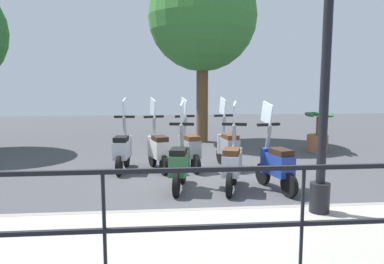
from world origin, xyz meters
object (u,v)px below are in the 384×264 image
scooter_near_1 (232,163)px  scooter_far_0 (228,146)px  scooter_far_3 (123,149)px  potted_palm (318,135)px  scooter_far_2 (158,148)px  lamp_post_near (326,59)px  tree_distant (202,17)px  scooter_near_2 (180,163)px  scooter_near_0 (276,163)px  scooter_far_1 (189,147)px

scooter_near_1 → scooter_far_0: (1.70, -0.24, 0.00)m
scooter_near_1 → scooter_far_3: size_ratio=1.00×
potted_palm → scooter_far_2: size_ratio=0.69×
lamp_post_near → scooter_far_3: bearing=42.0°
tree_distant → scooter_near_1: 6.27m
lamp_post_near → scooter_far_3: 4.63m
scooter_near_2 → scooter_far_0: size_ratio=1.00×
potted_palm → scooter_far_0: size_ratio=0.69×
scooter_near_0 → scooter_far_3: 3.25m
potted_palm → scooter_far_2: scooter_far_2 is taller
scooter_far_0 → scooter_near_1: bearing=161.2°
scooter_far_1 → scooter_far_3: bearing=75.4°
lamp_post_near → scooter_far_2: 4.19m
tree_distant → scooter_far_1: 5.03m
tree_distant → scooter_far_0: bearing=-177.9°
potted_palm → scooter_far_3: scooter_far_3 is taller
tree_distant → scooter_far_1: tree_distant is taller
lamp_post_near → potted_palm: lamp_post_near is taller
potted_palm → scooter_far_1: (-1.79, 3.65, 0.04)m
lamp_post_near → potted_palm: 5.72m
potted_palm → scooter_near_1: (-3.40, 3.04, 0.04)m
lamp_post_near → potted_palm: size_ratio=4.29×
scooter_near_1 → scooter_far_1: 1.72m
potted_palm → scooter_far_0: 3.27m
tree_distant → scooter_near_2: bearing=168.9°
scooter_near_2 → scooter_far_1: size_ratio=1.00×
scooter_near_0 → scooter_near_1: 0.76m
scooter_near_0 → scooter_far_3: size_ratio=1.00×
scooter_near_0 → scooter_near_1: size_ratio=1.00×
tree_distant → scooter_far_1: (-3.71, 0.73, -3.32)m
potted_palm → scooter_far_3: bearing=109.6°
lamp_post_near → scooter_far_3: (3.21, 2.88, -1.69)m
scooter_near_2 → scooter_far_1: (1.50, -0.29, 0.00)m
scooter_far_3 → scooter_far_0: bearing=-81.5°
tree_distant → scooter_far_3: (-3.72, 2.13, -3.32)m
scooter_near_1 → lamp_post_near: bearing=-134.4°
scooter_far_0 → scooter_far_1: bearing=85.1°
potted_palm → scooter_near_2: bearing=129.8°
lamp_post_near → scooter_far_1: 3.93m
potted_palm → scooter_near_1: bearing=138.2°
scooter_near_2 → scooter_far_1: bearing=0.6°
scooter_far_0 → scooter_far_3: same height
potted_palm → scooter_far_2: bearing=112.9°
scooter_far_2 → tree_distant: bearing=-37.5°
scooter_far_2 → scooter_far_1: bearing=-104.0°
scooter_near_0 → scooter_near_1: same height
scooter_far_1 → scooter_far_2: (-0.04, 0.66, 0.00)m
scooter_near_0 → scooter_near_1: bearing=67.6°
tree_distant → potted_palm: size_ratio=5.16×
scooter_far_0 → scooter_near_2: bearing=133.5°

